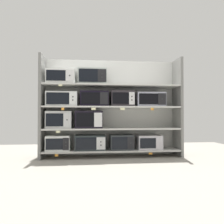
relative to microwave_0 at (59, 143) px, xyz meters
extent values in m
cube|color=gray|center=(1.02, -1.00, -0.29)|extent=(6.60, 6.00, 0.02)
cube|color=#B2B2AD|center=(1.02, 0.25, 0.69)|extent=(2.80, 0.04, 1.94)
cube|color=slate|center=(-0.31, 0.00, 0.69)|extent=(0.05, 0.45, 1.94)
cube|color=slate|center=(2.35, 0.00, 0.69)|extent=(0.05, 0.45, 1.94)
cube|color=beige|center=(1.02, 0.00, -0.16)|extent=(2.60, 0.45, 0.03)
cube|color=white|center=(0.00, 0.00, 0.00)|extent=(0.44, 0.36, 0.28)
cube|color=black|center=(-0.05, -0.18, 0.00)|extent=(0.30, 0.01, 0.20)
cube|color=black|center=(0.16, -0.18, 0.00)|extent=(0.11, 0.01, 0.22)
cylinder|color=#262628|center=(0.16, -0.19, -0.03)|extent=(0.02, 0.01, 0.02)
cylinder|color=#262628|center=(0.16, -0.19, 0.03)|extent=(0.02, 0.01, 0.02)
cube|color=#272F31|center=(0.60, 0.00, 0.00)|extent=(0.58, 0.34, 0.28)
cube|color=black|center=(0.52, -0.17, 0.00)|extent=(0.38, 0.01, 0.22)
cube|color=silver|center=(0.80, -0.17, 0.00)|extent=(0.16, 0.01, 0.23)
cylinder|color=#262628|center=(0.80, -0.18, -0.03)|extent=(0.02, 0.01, 0.02)
cylinder|color=#262628|center=(0.80, -0.18, 0.03)|extent=(0.02, 0.01, 0.02)
cube|color=#2C3033|center=(1.20, 0.00, 0.00)|extent=(0.44, 0.37, 0.29)
cube|color=black|center=(1.15, -0.19, 0.00)|extent=(0.29, 0.01, 0.23)
cube|color=black|center=(1.35, -0.19, 0.00)|extent=(0.12, 0.01, 0.23)
cylinder|color=#262628|center=(1.35, -0.20, 0.00)|extent=(0.02, 0.01, 0.02)
cube|color=#BCB8C0|center=(1.75, 0.00, -0.01)|extent=(0.47, 0.36, 0.27)
cube|color=black|center=(1.69, -0.18, -0.01)|extent=(0.31, 0.01, 0.19)
cube|color=#BCB8C0|center=(1.91, -0.18, -0.01)|extent=(0.14, 0.01, 0.22)
cube|color=orange|center=(0.00, -0.22, -0.20)|extent=(0.06, 0.00, 0.04)
cube|color=orange|center=(1.72, -0.22, -0.19)|extent=(0.07, 0.00, 0.04)
cube|color=beige|center=(1.02, 0.00, 0.26)|extent=(2.60, 0.45, 0.03)
cube|color=#B8B9B9|center=(0.02, 0.00, 0.44)|extent=(0.47, 0.38, 0.32)
cube|color=black|center=(-0.05, -0.19, 0.44)|extent=(0.31, 0.01, 0.24)
cube|color=#B8B9B9|center=(0.18, -0.19, 0.44)|extent=(0.13, 0.01, 0.26)
cylinder|color=#262628|center=(0.18, -0.20, 0.44)|extent=(0.02, 0.01, 0.02)
cube|color=black|center=(0.57, 0.00, 0.44)|extent=(0.51, 0.42, 0.32)
cube|color=black|center=(0.50, -0.21, 0.44)|extent=(0.33, 0.01, 0.26)
cube|color=silver|center=(0.74, -0.21, 0.44)|extent=(0.15, 0.01, 0.26)
cube|color=beige|center=(0.02, -0.22, 0.22)|extent=(0.08, 0.00, 0.04)
cube|color=beige|center=(1.02, 0.00, 0.68)|extent=(2.60, 0.45, 0.03)
cube|color=silver|center=(0.07, 0.00, 0.83)|extent=(0.58, 0.36, 0.27)
cube|color=black|center=(0.01, -0.18, 0.83)|extent=(0.41, 0.01, 0.21)
cube|color=silver|center=(0.28, -0.18, 0.83)|extent=(0.13, 0.01, 0.22)
cylinder|color=#262628|center=(0.28, -0.19, 0.80)|extent=(0.02, 0.01, 0.02)
cylinder|color=#262628|center=(0.28, -0.19, 0.86)|extent=(0.02, 0.01, 0.02)
cube|color=black|center=(0.67, 0.00, 0.84)|extent=(0.53, 0.40, 0.28)
cube|color=black|center=(0.60, -0.20, 0.84)|extent=(0.35, 0.01, 0.22)
cube|color=black|center=(0.85, -0.20, 0.84)|extent=(0.15, 0.01, 0.23)
cube|color=#2D282D|center=(1.22, 0.00, 0.84)|extent=(0.45, 0.36, 0.29)
cube|color=black|center=(1.17, -0.18, 0.84)|extent=(0.31, 0.01, 0.21)
cube|color=silver|center=(1.38, -0.18, 0.84)|extent=(0.11, 0.01, 0.24)
cylinder|color=#262628|center=(1.38, -0.19, 0.81)|extent=(0.02, 0.01, 0.02)
cylinder|color=#262628|center=(1.38, -0.19, 0.88)|extent=(0.02, 0.01, 0.02)
cube|color=#9A9CAF|center=(1.77, 0.00, 0.83)|extent=(0.56, 0.39, 0.27)
cube|color=black|center=(1.70, -0.20, 0.83)|extent=(0.37, 0.01, 0.20)
cube|color=black|center=(1.96, -0.20, 0.83)|extent=(0.15, 0.01, 0.22)
cylinder|color=#262628|center=(1.96, -0.21, 0.83)|extent=(0.02, 0.01, 0.02)
cube|color=orange|center=(0.10, -0.22, 0.64)|extent=(0.05, 0.00, 0.05)
cube|color=beige|center=(0.66, -0.22, 0.64)|extent=(0.08, 0.00, 0.04)
cube|color=beige|center=(1.19, -0.22, 0.64)|extent=(0.08, 0.00, 0.04)
cube|color=orange|center=(1.76, -0.22, 0.64)|extent=(0.05, 0.00, 0.04)
cube|color=beige|center=(1.02, 0.00, 1.10)|extent=(2.60, 0.45, 0.03)
cube|color=white|center=(0.04, 0.00, 1.25)|extent=(0.53, 0.38, 0.27)
cube|color=black|center=(-0.03, -0.19, 1.25)|extent=(0.35, 0.01, 0.19)
cube|color=silver|center=(0.22, -0.19, 1.25)|extent=(0.15, 0.01, 0.22)
cylinder|color=#262628|center=(0.22, -0.20, 1.25)|extent=(0.02, 0.01, 0.02)
cube|color=#9DA7A0|center=(0.64, 0.00, 1.27)|extent=(0.54, 0.33, 0.30)
cube|color=black|center=(0.56, -0.17, 1.27)|extent=(0.35, 0.01, 0.24)
cube|color=black|center=(0.81, -0.17, 1.27)|extent=(0.16, 0.01, 0.24)
cylinder|color=#262628|center=(0.81, -0.18, 1.23)|extent=(0.02, 0.01, 0.02)
cylinder|color=#262628|center=(0.81, -0.18, 1.30)|extent=(0.02, 0.01, 0.02)
cube|color=beige|center=(0.06, -0.22, 1.07)|extent=(0.07, 0.00, 0.03)
camera|label=1|loc=(0.61, -4.14, 0.51)|focal=34.28mm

